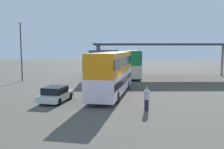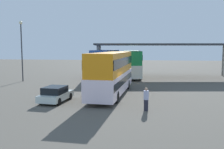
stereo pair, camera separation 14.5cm
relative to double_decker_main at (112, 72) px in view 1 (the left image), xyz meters
The scene contains 8 objects.
ground_plane 3.51m from the double_decker_main, 87.35° to the right, with size 140.00×140.00×0.00m, color #524E47.
double_decker_main is the anchor object (origin of this frame).
parked_hatchback 6.06m from the double_decker_main, 137.88° to the right, with size 2.10×3.88×1.35m.
double_decker_near_canopy 13.89m from the double_decker_main, 101.33° to the left, with size 3.01×11.11×4.26m.
double_decker_mid_row 14.65m from the double_decker_main, 85.45° to the left, with size 3.44×10.49×4.11m.
depot_canopy 16.08m from the double_decker_main, 66.71° to the left, with size 22.23×9.71×5.21m.
lamppost_tall 15.87m from the double_decker_main, 149.47° to the left, with size 0.44×0.44×8.18m.
pedestrian_waiting 6.86m from the double_decker_main, 60.52° to the right, with size 0.38×0.38×1.73m.
Camera 1 is at (2.91, -21.10, 4.62)m, focal length 39.52 mm.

